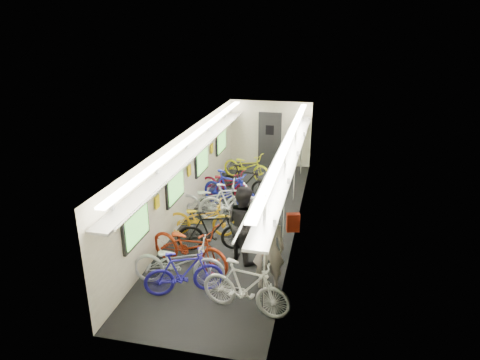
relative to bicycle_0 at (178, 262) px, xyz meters
The scene contains 16 objects.
train_car_shell 4.06m from the bicycle_0, 86.52° to the left, with size 10.00×10.00×10.00m.
bicycle_0 is the anchor object (origin of this frame).
bicycle_1 0.37m from the bicycle_0, 53.99° to the right, with size 0.44×1.56×0.94m, color #251CAB.
bicycle_2 0.62m from the bicycle_0, 88.09° to the left, with size 0.71×2.03×1.06m, color #982810.
bicycle_3 1.50m from the bicycle_0, 78.57° to the left, with size 0.47×1.68×1.01m, color black.
bicycle_4 2.17m from the bicycle_0, 95.19° to the left, with size 0.61×1.76×0.92m, color #F2AF16.
bicycle_5 3.19m from the bicycle_0, 84.12° to the left, with size 0.50×1.76×1.06m, color white.
bicycle_6 3.16m from the bicycle_0, 92.98° to the left, with size 0.72×2.06×1.08m, color #B0AFB4.
bicycle_7 3.93m from the bicycle_0, 88.48° to the left, with size 0.52×1.85×1.11m, color #19209B.
bicycle_8 4.57m from the bicycle_0, 92.08° to the left, with size 0.63×1.80×0.95m, color maroon.
bicycle_9 4.74m from the bicycle_0, 85.26° to the left, with size 0.49×1.75×1.05m, color black.
bicycle_10 6.39m from the bicycle_0, 89.28° to the left, with size 0.62×1.78×0.94m, color yellow.
bicycle_11 1.64m from the bicycle_0, 21.13° to the right, with size 0.49×1.74×1.05m, color silver.
passenger_near 1.86m from the bicycle_0, ahead, with size 0.64×0.42×1.77m, color slate.
passenger_mid 1.69m from the bicycle_0, 48.96° to the left, with size 0.86×0.67×1.77m, color black.
backpack 2.46m from the bicycle_0, 18.36° to the left, with size 0.26×0.14×0.38m, color #AB2711.
Camera 1 is at (2.27, -10.27, 5.10)m, focal length 32.00 mm.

